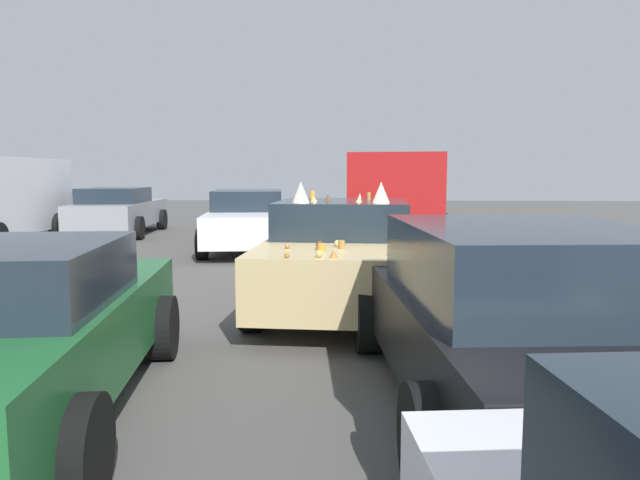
{
  "coord_description": "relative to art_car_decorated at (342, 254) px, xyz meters",
  "views": [
    {
      "loc": [
        -7.71,
        -0.01,
        1.8
      ],
      "look_at": [
        0.0,
        0.3,
        0.9
      ],
      "focal_mm": 32.52,
      "sensor_mm": 36.0,
      "label": 1
    }
  ],
  "objects": [
    {
      "name": "art_car_decorated",
      "position": [
        0.0,
        0.0,
        0.0
      ],
      "size": [
        4.47,
        2.31,
        1.68
      ],
      "rotation": [
        0.0,
        0.0,
        3.08
      ],
      "color": "#D8BC7F",
      "rests_on": "ground"
    },
    {
      "name": "parked_van_far_left",
      "position": [
        6.51,
        -1.46,
        0.53
      ],
      "size": [
        5.37,
        2.83,
        2.21
      ],
      "rotation": [
        0.0,
        0.0,
        -0.15
      ],
      "color": "#B21919",
      "rests_on": "ground"
    },
    {
      "name": "parked_sedan_behind_right",
      "position": [
        5.6,
        2.21,
        -0.01
      ],
      "size": [
        4.51,
        2.32,
        1.39
      ],
      "rotation": [
        0.0,
        0.0,
        3.25
      ],
      "color": "white",
      "rests_on": "ground"
    },
    {
      "name": "parked_sedan_near_left",
      "position": [
        -3.41,
        -1.25,
        0.02
      ],
      "size": [
        4.5,
        2.26,
        1.44
      ],
      "rotation": [
        0.0,
        0.0,
        0.08
      ],
      "color": "black",
      "rests_on": "ground"
    },
    {
      "name": "parked_sedan_near_right",
      "position": [
        -3.72,
        2.42,
        -0.05
      ],
      "size": [
        4.22,
        2.34,
        1.31
      ],
      "rotation": [
        0.0,
        0.0,
        0.13
      ],
      "color": "#1E602D",
      "rests_on": "ground"
    },
    {
      "name": "parked_sedan_behind_left",
      "position": [
        8.83,
        6.5,
        -0.01
      ],
      "size": [
        4.73,
        2.3,
        1.37
      ],
      "rotation": [
        0.0,
        0.0,
        0.09
      ],
      "color": "gray",
      "rests_on": "ground"
    },
    {
      "name": "ground_plane",
      "position": [
        -0.02,
        0.0,
        -0.71
      ],
      "size": [
        60.0,
        60.0,
        0.0
      ],
      "primitive_type": "plane",
      "color": "#514F4C"
    }
  ]
}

